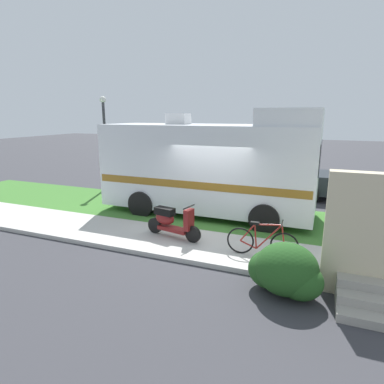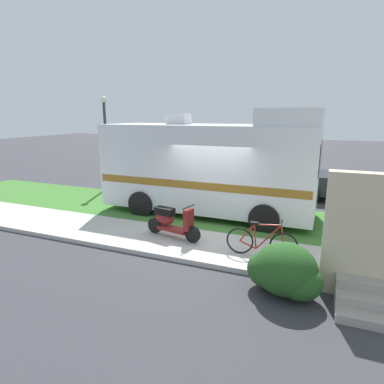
{
  "view_description": "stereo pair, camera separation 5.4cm",
  "coord_description": "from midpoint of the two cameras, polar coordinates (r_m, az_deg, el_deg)",
  "views": [
    {
      "loc": [
        3.08,
        -8.62,
        3.4
      ],
      "look_at": [
        -0.51,
        0.3,
        1.1
      ],
      "focal_mm": 30.38,
      "sensor_mm": 36.0,
      "label": 1
    },
    {
      "loc": [
        3.13,
        -8.6,
        3.4
      ],
      "look_at": [
        -0.51,
        0.3,
        1.1
      ],
      "focal_mm": 30.38,
      "sensor_mm": 36.0,
      "label": 2
    }
  ],
  "objects": [
    {
      "name": "ground_plane",
      "position": [
        9.77,
        2.0,
        -6.93
      ],
      "size": [
        80.0,
        80.0,
        0.0
      ],
      "primitive_type": "plane",
      "color": "#38383D"
    },
    {
      "name": "sidewalk",
      "position": [
        8.7,
        -0.73,
        -9.12
      ],
      "size": [
        24.0,
        2.0,
        0.12
      ],
      "color": "beige",
      "rests_on": "ground"
    },
    {
      "name": "grass_strip",
      "position": [
        11.1,
        4.66,
        -4.22
      ],
      "size": [
        24.0,
        3.4,
        0.08
      ],
      "color": "#3D752D",
      "rests_on": "ground"
    },
    {
      "name": "motorhome_rv",
      "position": [
        10.99,
        3.08,
        4.55
      ],
      "size": [
        7.09,
        2.58,
        3.58
      ],
      "color": "silver",
      "rests_on": "ground"
    },
    {
      "name": "scooter",
      "position": [
        8.89,
        -3.85,
        -5.11
      ],
      "size": [
        1.71,
        0.61,
        0.97
      ],
      "color": "black",
      "rests_on": "ground"
    },
    {
      "name": "bicycle",
      "position": [
        7.89,
        11.97,
        -8.51
      ],
      "size": [
        1.68,
        0.52,
        0.88
      ],
      "color": "black",
      "rests_on": "ground"
    },
    {
      "name": "pickup_truck_near",
      "position": [
        14.66,
        12.03,
        3.44
      ],
      "size": [
        5.27,
        2.24,
        1.72
      ],
      "color": "#1E2328",
      "rests_on": "ground"
    },
    {
      "name": "porch_steps",
      "position": [
        6.87,
        30.16,
        -9.22
      ],
      "size": [
        2.0,
        1.26,
        2.4
      ],
      "color": "#9E998E",
      "rests_on": "ground"
    },
    {
      "name": "bush_by_porch",
      "position": [
        6.62,
        15.8,
        -13.25
      ],
      "size": [
        1.44,
        1.08,
        1.02
      ],
      "color": "#23511E",
      "rests_on": "ground"
    },
    {
      "name": "bottle_spare",
      "position": [
        7.98,
        23.24,
        -11.2
      ],
      "size": [
        0.06,
        0.06,
        0.23
      ],
      "color": "#B2B2B7",
      "rests_on": "ground"
    },
    {
      "name": "street_lamp_post",
      "position": [
        15.29,
        -15.15,
        9.78
      ],
      "size": [
        0.28,
        0.28,
        4.18
      ],
      "color": "#333338",
      "rests_on": "ground"
    }
  ]
}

